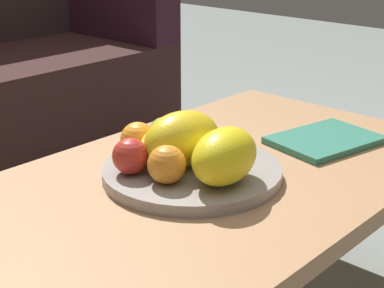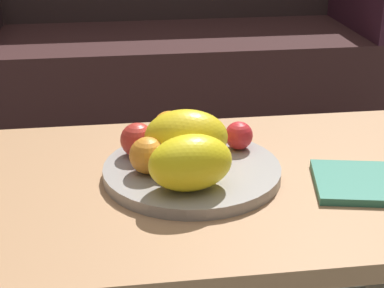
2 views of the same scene
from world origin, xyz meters
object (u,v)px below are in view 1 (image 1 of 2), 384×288
Objects in this scene: coffee_table at (203,194)px; orange_front at (169,165)px; melon_smaller_beside at (182,139)px; apple_front at (165,133)px; orange_left at (138,139)px; magazine at (325,140)px; melon_large_front at (225,156)px; apple_left at (202,131)px; apple_right at (130,156)px; fruit_bowl at (192,172)px; banana_bunch at (156,147)px.

orange_front is at bearing -177.36° from coffee_table.
orange_front is (-0.08, -0.04, -0.02)m from melon_smaller_beside.
orange_left is at bearing 174.16° from apple_front.
orange_left is at bearing 162.55° from magazine.
melon_large_front is 2.64× the size of apple_left.
orange_left is 1.02× the size of apple_right.
apple_left is (0.13, 0.06, -0.03)m from melon_smaller_beside.
fruit_bowl is at bearing -62.88° from melon_smaller_beside.
melon_large_front reaches higher than magazine.
magazine is at bearing -33.60° from apple_front.
melon_smaller_beside is 2.29× the size of orange_front.
melon_large_front is 2.19× the size of orange_left.
apple_right is (-0.23, -0.01, 0.01)m from apple_left.
apple_right is (-0.15, -0.05, 0.00)m from apple_front.
apple_right is at bearing 172.66° from magazine.
coffee_table is 0.37m from magazine.
melon_large_front is 0.19m from apple_right.
fruit_bowl is 4.90× the size of orange_front.
magazine is (0.39, -0.19, -0.04)m from banana_bunch.
apple_left is 0.31m from magazine.
apple_front is at bearing 75.48° from melon_large_front.
melon_smaller_beside is at bearing -77.21° from orange_left.
apple_front is 0.40m from magazine.
fruit_bowl is (-0.01, 0.02, 0.05)m from coffee_table.
banana_bunch is (-0.03, 0.11, 0.09)m from coffee_table.
apple_left is at bearing 23.83° from melon_smaller_beside.
magazine is at bearing -17.30° from melon_smaller_beside.
apple_right is 0.30× the size of magazine.
orange_front is 0.43× the size of banana_bunch.
melon_large_front is 0.23m from orange_left.
magazine is (0.36, -0.08, 0.05)m from coffee_table.
melon_smaller_beside is 2.79× the size of apple_left.
coffee_table is 16.55× the size of apple_right.
banana_bunch is (-0.06, -0.03, -0.01)m from apple_front.
apple_right is (-0.09, 0.17, -0.02)m from melon_large_front.
orange_front is 0.47m from magazine.
apple_front is (0.03, 0.14, 0.10)m from coffee_table.
melon_smaller_beside is 0.11m from apple_right.
apple_right is at bearing 118.91° from melon_large_front.
orange_left reaches higher than apple_left.
magazine is at bearing -15.00° from fruit_bowl.
melon_smaller_beside is (-0.01, 0.02, 0.07)m from fruit_bowl.
melon_smaller_beside is (-0.02, 0.04, 0.12)m from coffee_table.
apple_front is at bearing 63.64° from melon_smaller_beside.
banana_bunch is (-0.00, 0.19, -0.03)m from melon_large_front.
apple_right is at bearing -178.26° from apple_left.
orange_front is 0.20m from apple_front.
apple_right reaches higher than magazine.
apple_right is 0.51m from magazine.
apple_right reaches higher than fruit_bowl.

